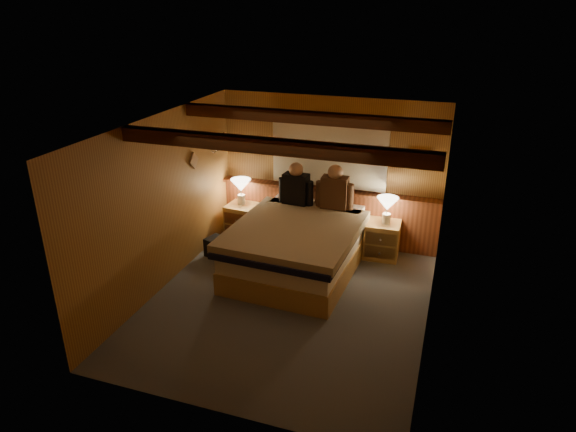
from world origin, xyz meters
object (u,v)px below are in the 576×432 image
at_px(bed, 297,247).
at_px(lamp_right, 387,205).
at_px(person_left, 296,187).
at_px(nightstand_left, 243,221).
at_px(duffel_bag, 221,248).
at_px(lamp_left, 241,187).
at_px(nightstand_right, 382,240).
at_px(person_right, 335,190).

xyz_separation_m(bed, lamp_right, (1.16, 0.86, 0.48)).
bearing_deg(lamp_right, person_left, -177.11).
height_order(nightstand_left, duffel_bag, nightstand_left).
height_order(lamp_left, person_left, person_left).
xyz_separation_m(lamp_right, duffel_bag, (-2.42, -0.81, -0.72)).
bearing_deg(person_left, nightstand_right, 7.96).
distance_m(lamp_left, person_right, 1.63).
relative_size(lamp_left, person_right, 0.61).
bearing_deg(duffel_bag, lamp_right, 34.65).
height_order(bed, lamp_right, lamp_right).
distance_m(nightstand_left, lamp_left, 0.60).
xyz_separation_m(bed, person_left, (-0.28, 0.78, 0.64)).
xyz_separation_m(bed, nightstand_right, (1.11, 0.87, -0.11)).
xyz_separation_m(nightstand_right, person_left, (-1.39, -0.08, 0.75)).
height_order(lamp_right, person_left, person_left).
bearing_deg(lamp_right, nightstand_right, 164.15).
height_order(person_left, duffel_bag, person_left).
xyz_separation_m(person_right, duffel_bag, (-1.61, -0.75, -0.89)).
bearing_deg(person_right, person_left, -179.60).
height_order(nightstand_left, lamp_right, lamp_right).
bearing_deg(bed, lamp_right, 39.41).
bearing_deg(lamp_right, nightstand_left, 179.67).
height_order(lamp_left, lamp_right, lamp_left).
height_order(nightstand_right, person_left, person_left).
relative_size(person_left, duffel_bag, 1.26).
relative_size(lamp_left, person_left, 0.63).
height_order(lamp_right, duffel_bag, lamp_right).
xyz_separation_m(bed, nightstand_left, (-1.24, 0.87, -0.11)).
bearing_deg(person_left, bed, -66.05).
bearing_deg(lamp_right, lamp_left, 178.77).
xyz_separation_m(lamp_left, person_left, (1.00, -0.12, 0.15)).
height_order(bed, lamp_left, lamp_left).
bearing_deg(person_right, bed, -114.43).
distance_m(lamp_right, person_right, 0.83).
bearing_deg(nightstand_right, nightstand_left, 177.69).
height_order(nightstand_left, lamp_left, lamp_left).
bearing_deg(bed, lamp_left, 147.49).
bearing_deg(bed, person_right, 69.47).
bearing_deg(nightstand_left, lamp_right, 4.29).
distance_m(bed, person_right, 1.08).
height_order(nightstand_left, person_right, person_right).
distance_m(bed, person_left, 1.05).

